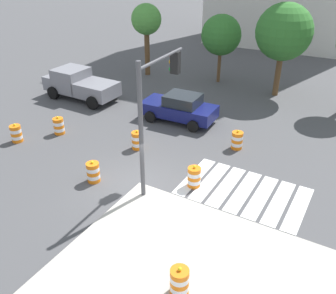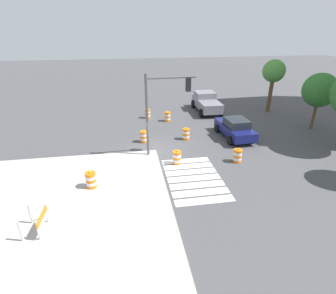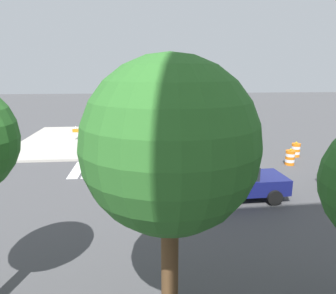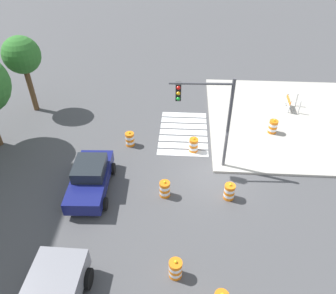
{
  "view_description": "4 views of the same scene",
  "coord_description": "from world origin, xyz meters",
  "px_view_note": "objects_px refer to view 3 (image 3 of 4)",
  "views": [
    {
      "loc": [
        7.58,
        -10.64,
        9.12
      ],
      "look_at": [
        0.21,
        2.07,
        0.95
      ],
      "focal_mm": 39.41,
      "sensor_mm": 36.0,
      "label": 1
    },
    {
      "loc": [
        17.07,
        -1.93,
        8.32
      ],
      "look_at": [
        1.55,
        0.63,
        1.04
      ],
      "focal_mm": 28.14,
      "sensor_mm": 36.0,
      "label": 2
    },
    {
      "loc": [
        2.55,
        19.64,
        5.65
      ],
      "look_at": [
        0.85,
        0.64,
        0.97
      ],
      "focal_mm": 33.62,
      "sensor_mm": 36.0,
      "label": 3
    },
    {
      "loc": [
        -14.07,
        1.76,
        12.53
      ],
      "look_at": [
        0.98,
        2.67,
        1.02
      ],
      "focal_mm": 34.63,
      "sensor_mm": 36.0,
      "label": 4
    }
  ],
  "objects_px": {
    "sports_car": "(236,181)",
    "street_tree_corner_lot": "(170,146)",
    "traffic_barrel_far_curb": "(145,180)",
    "construction_barricade": "(81,132)",
    "traffic_barrel_crosswalk_end": "(207,149)",
    "traffic_light_pole": "(173,99)",
    "traffic_barrel_median_near": "(296,150)",
    "traffic_barrel_median_far": "(290,158)",
    "traffic_barrel_on_sidewalk": "(119,138)",
    "traffic_barrel_lane_center": "(219,163)",
    "traffic_barrel_near_corner": "(150,158)"
  },
  "relations": [
    {
      "from": "traffic_barrel_median_far",
      "to": "traffic_barrel_on_sidewalk",
      "type": "distance_m",
      "value": 12.27
    },
    {
      "from": "traffic_barrel_crosswalk_end",
      "to": "traffic_barrel_on_sidewalk",
      "type": "relative_size",
      "value": 1.0
    },
    {
      "from": "traffic_barrel_lane_center",
      "to": "traffic_light_pole",
      "type": "relative_size",
      "value": 0.19
    },
    {
      "from": "traffic_barrel_lane_center",
      "to": "street_tree_corner_lot",
      "type": "height_order",
      "value": "street_tree_corner_lot"
    },
    {
      "from": "traffic_barrel_crosswalk_end",
      "to": "traffic_light_pole",
      "type": "xyz_separation_m",
      "value": [
        2.47,
        1.25,
        3.46
      ]
    },
    {
      "from": "sports_car",
      "to": "street_tree_corner_lot",
      "type": "bearing_deg",
      "value": 62.28
    },
    {
      "from": "traffic_barrel_crosswalk_end",
      "to": "construction_barricade",
      "type": "xyz_separation_m",
      "value": [
        9.26,
        -5.26,
        0.27
      ]
    },
    {
      "from": "sports_car",
      "to": "traffic_barrel_lane_center",
      "type": "distance_m",
      "value": 4.01
    },
    {
      "from": "traffic_barrel_far_curb",
      "to": "construction_barricade",
      "type": "bearing_deg",
      "value": -66.09
    },
    {
      "from": "sports_car",
      "to": "traffic_barrel_lane_center",
      "type": "height_order",
      "value": "sports_car"
    },
    {
      "from": "traffic_barrel_on_sidewalk",
      "to": "street_tree_corner_lot",
      "type": "relative_size",
      "value": 0.17
    },
    {
      "from": "street_tree_corner_lot",
      "to": "traffic_barrel_lane_center",
      "type": "bearing_deg",
      "value": -109.61
    },
    {
      "from": "sports_car",
      "to": "traffic_barrel_near_corner",
      "type": "relative_size",
      "value": 4.29
    },
    {
      "from": "traffic_barrel_median_far",
      "to": "street_tree_corner_lot",
      "type": "distance_m",
      "value": 14.91
    },
    {
      "from": "traffic_barrel_on_sidewalk",
      "to": "traffic_barrel_lane_center",
      "type": "bearing_deg",
      "value": 131.98
    },
    {
      "from": "traffic_barrel_median_near",
      "to": "traffic_light_pole",
      "type": "xyz_separation_m",
      "value": [
        8.33,
        0.4,
        3.46
      ]
    },
    {
      "from": "traffic_barrel_far_curb",
      "to": "construction_barricade",
      "type": "distance_m",
      "value": 12.2
    },
    {
      "from": "traffic_barrel_crosswalk_end",
      "to": "traffic_light_pole",
      "type": "height_order",
      "value": "traffic_light_pole"
    },
    {
      "from": "traffic_barrel_near_corner",
      "to": "construction_barricade",
      "type": "bearing_deg",
      "value": -53.16
    },
    {
      "from": "traffic_barrel_near_corner",
      "to": "traffic_barrel_crosswalk_end",
      "type": "relative_size",
      "value": 1.0
    },
    {
      "from": "traffic_barrel_median_far",
      "to": "construction_barricade",
      "type": "relative_size",
      "value": 0.78
    },
    {
      "from": "traffic_barrel_lane_center",
      "to": "traffic_barrel_near_corner",
      "type": "bearing_deg",
      "value": -21.12
    },
    {
      "from": "traffic_barrel_far_curb",
      "to": "traffic_barrel_lane_center",
      "type": "distance_m",
      "value": 5.0
    },
    {
      "from": "traffic_light_pole",
      "to": "construction_barricade",
      "type": "bearing_deg",
      "value": -43.77
    },
    {
      "from": "construction_barricade",
      "to": "traffic_barrel_on_sidewalk",
      "type": "bearing_deg",
      "value": 149.61
    },
    {
      "from": "traffic_barrel_median_near",
      "to": "traffic_barrel_far_curb",
      "type": "distance_m",
      "value": 11.36
    },
    {
      "from": "construction_barricade",
      "to": "traffic_light_pole",
      "type": "bearing_deg",
      "value": 136.23
    },
    {
      "from": "sports_car",
      "to": "traffic_barrel_median_far",
      "type": "xyz_separation_m",
      "value": [
        -4.85,
        -4.74,
        -0.36
      ]
    },
    {
      "from": "traffic_barrel_near_corner",
      "to": "construction_barricade",
      "type": "xyz_separation_m",
      "value": [
        5.33,
        -7.11,
        0.27
      ]
    },
    {
      "from": "traffic_barrel_lane_center",
      "to": "street_tree_corner_lot",
      "type": "xyz_separation_m",
      "value": [
        3.89,
        10.92,
        3.72
      ]
    },
    {
      "from": "traffic_barrel_near_corner",
      "to": "traffic_light_pole",
      "type": "distance_m",
      "value": 3.8
    },
    {
      "from": "traffic_barrel_lane_center",
      "to": "traffic_light_pole",
      "type": "bearing_deg",
      "value": -40.66
    },
    {
      "from": "traffic_light_pole",
      "to": "traffic_barrel_lane_center",
      "type": "bearing_deg",
      "value": 139.34
    },
    {
      "from": "traffic_barrel_on_sidewalk",
      "to": "street_tree_corner_lot",
      "type": "height_order",
      "value": "street_tree_corner_lot"
    },
    {
      "from": "traffic_barrel_near_corner",
      "to": "traffic_barrel_lane_center",
      "type": "height_order",
      "value": "same"
    },
    {
      "from": "traffic_barrel_lane_center",
      "to": "sports_car",
      "type": "bearing_deg",
      "value": 86.48
    },
    {
      "from": "traffic_barrel_median_near",
      "to": "traffic_barrel_median_far",
      "type": "height_order",
      "value": "same"
    },
    {
      "from": "traffic_light_pole",
      "to": "sports_car",
      "type": "bearing_deg",
      "value": 110.05
    },
    {
      "from": "traffic_barrel_crosswalk_end",
      "to": "sports_car",
      "type": "bearing_deg",
      "value": 88.15
    },
    {
      "from": "traffic_barrel_crosswalk_end",
      "to": "traffic_barrel_far_curb",
      "type": "relative_size",
      "value": 1.0
    },
    {
      "from": "traffic_barrel_on_sidewalk",
      "to": "traffic_barrel_crosswalk_end",
      "type": "bearing_deg",
      "value": 150.83
    },
    {
      "from": "traffic_barrel_median_near",
      "to": "traffic_barrel_on_sidewalk",
      "type": "xyz_separation_m",
      "value": [
        11.95,
        -4.24,
        0.15
      ]
    },
    {
      "from": "traffic_barrel_median_far",
      "to": "traffic_barrel_lane_center",
      "type": "height_order",
      "value": "same"
    },
    {
      "from": "sports_car",
      "to": "traffic_barrel_median_near",
      "type": "bearing_deg",
      "value": -133.12
    },
    {
      "from": "construction_barricade",
      "to": "traffic_light_pole",
      "type": "distance_m",
      "value": 9.93
    },
    {
      "from": "sports_car",
      "to": "traffic_barrel_far_curb",
      "type": "relative_size",
      "value": 4.29
    },
    {
      "from": "traffic_barrel_median_near",
      "to": "traffic_barrel_lane_center",
      "type": "distance_m",
      "value": 6.38
    },
    {
      "from": "traffic_barrel_crosswalk_end",
      "to": "traffic_barrel_near_corner",
      "type": "bearing_deg",
      "value": 25.21
    },
    {
      "from": "traffic_barrel_median_far",
      "to": "traffic_light_pole",
      "type": "distance_m",
      "value": 7.99
    },
    {
      "from": "traffic_barrel_median_near",
      "to": "street_tree_corner_lot",
      "type": "distance_m",
      "value": 17.02
    }
  ]
}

